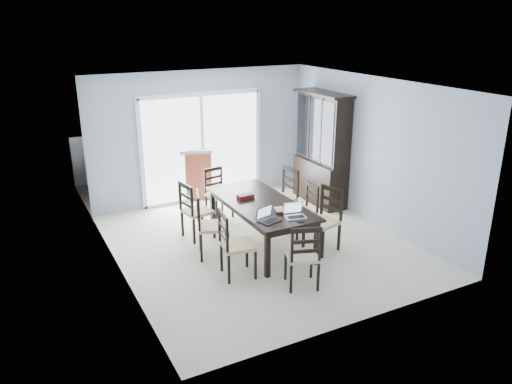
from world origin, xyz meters
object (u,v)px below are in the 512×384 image
at_px(china_hutch, 322,150).
at_px(chair_right_far, 286,190).
at_px(chair_end_near, 304,250).
at_px(laptop_silver, 296,214).
at_px(chair_left_far, 192,205).
at_px(chair_end_far, 216,187).
at_px(chair_left_mid, 206,218).
at_px(hot_tub, 160,166).
at_px(dining_table, 261,206).
at_px(laptop_dark, 270,218).
at_px(cell_phone, 300,222).
at_px(game_box, 246,196).
at_px(chair_right_near, 326,212).
at_px(chair_left_near, 231,238).
at_px(chair_right_mid, 307,204).

distance_m(china_hutch, chair_right_far, 1.40).
height_order(chair_end_near, laptop_silver, chair_end_near).
relative_size(chair_left_far, chair_end_far, 1.09).
bearing_deg(china_hutch, chair_left_mid, -157.49).
xyz_separation_m(chair_end_near, hot_tub, (-0.46, 4.95, -0.06)).
distance_m(dining_table, chair_left_mid, 0.93).
bearing_deg(chair_left_mid, chair_end_near, 45.76).
bearing_deg(china_hutch, laptop_dark, -138.39).
relative_size(cell_phone, game_box, 0.39).
distance_m(laptop_dark, cell_phone, 0.44).
bearing_deg(chair_right_near, chair_left_far, 38.09).
bearing_deg(chair_left_near, chair_right_far, 137.39).
xyz_separation_m(dining_table, cell_phone, (0.12, -1.00, 0.08)).
height_order(china_hutch, chair_right_near, china_hutch).
xyz_separation_m(chair_right_near, game_box, (-1.01, 0.85, 0.16)).
height_order(china_hutch, chair_right_far, china_hutch).
distance_m(cell_phone, hot_tub, 4.50).
xyz_separation_m(chair_left_near, chair_right_near, (1.73, 0.15, 0.01)).
distance_m(chair_left_mid, laptop_silver, 1.38).
height_order(chair_left_near, laptop_dark, chair_left_near).
height_order(chair_right_near, chair_end_far, chair_right_near).
xyz_separation_m(chair_end_far, game_box, (-0.02, -1.26, 0.23)).
bearing_deg(hot_tub, chair_right_far, -62.40).
height_order(chair_end_near, chair_end_far, chair_end_near).
xyz_separation_m(dining_table, chair_right_far, (0.85, 0.65, -0.06)).
height_order(chair_left_far, chair_right_mid, chair_left_far).
xyz_separation_m(chair_right_mid, game_box, (-1.01, 0.27, 0.23)).
bearing_deg(hot_tub, china_hutch, -39.74).
distance_m(chair_left_mid, chair_right_near, 1.90).
bearing_deg(chair_left_far, china_hutch, 90.48).
distance_m(dining_table, chair_right_far, 1.07).
distance_m(chair_end_near, hot_tub, 4.97).
height_order(chair_end_near, game_box, chair_end_near).
height_order(chair_right_mid, laptop_silver, chair_right_mid).
bearing_deg(dining_table, chair_left_near, -139.29).
height_order(china_hutch, chair_left_near, china_hutch).
bearing_deg(hot_tub, cell_phone, -80.72).
distance_m(chair_right_near, laptop_silver, 0.78).
height_order(chair_right_far, chair_end_far, chair_right_far).
height_order(chair_left_near, cell_phone, chair_left_near).
bearing_deg(chair_end_far, chair_right_mid, 113.31).
xyz_separation_m(chair_right_far, laptop_dark, (-1.11, -1.43, 0.19)).
bearing_deg(chair_right_far, chair_right_near, 170.27).
height_order(china_hutch, laptop_dark, china_hutch).
bearing_deg(dining_table, laptop_silver, -79.97).
height_order(chair_right_far, chair_end_near, chair_right_far).
distance_m(china_hutch, chair_left_near, 3.54).
xyz_separation_m(chair_right_near, laptop_dark, (-1.13, -0.18, 0.18)).
xyz_separation_m(chair_right_mid, chair_end_near, (-1.02, -1.50, 0.03)).
xyz_separation_m(laptop_silver, game_box, (-0.29, 1.08, -0.02)).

